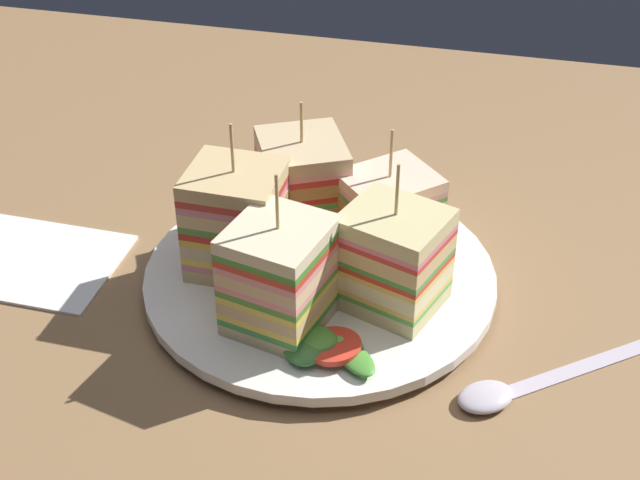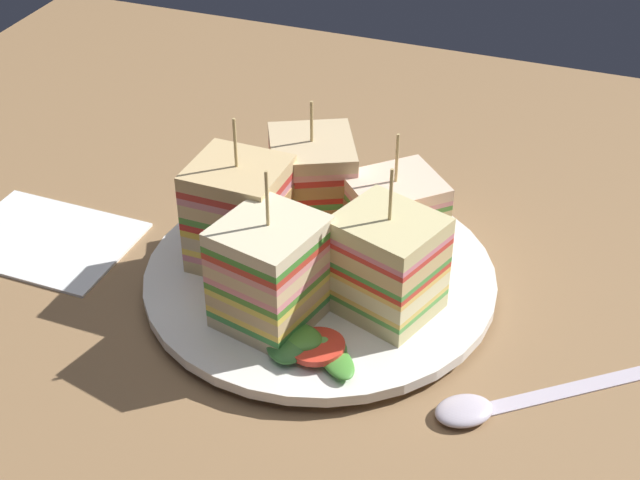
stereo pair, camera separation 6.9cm
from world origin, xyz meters
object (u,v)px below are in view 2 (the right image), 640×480
(sandwich_wedge_2, at_px, (393,217))
(spoon, at_px, (491,405))
(sandwich_wedge_1, at_px, (386,264))
(sandwich_wedge_3, at_px, (312,185))
(plate, at_px, (320,278))
(sandwich_wedge_0, at_px, (270,272))
(napkin, at_px, (46,239))
(sandwich_wedge_4, at_px, (240,214))

(sandwich_wedge_2, xyz_separation_m, spoon, (0.11, -0.13, -0.04))
(sandwich_wedge_1, height_order, sandwich_wedge_3, sandwich_wedge_1)
(plate, height_order, sandwich_wedge_0, sandwich_wedge_0)
(sandwich_wedge_0, height_order, napkin, sandwich_wedge_0)
(sandwich_wedge_0, relative_size, sandwich_wedge_1, 1.04)
(sandwich_wedge_2, xyz_separation_m, napkin, (-0.28, -0.07, -0.05))
(sandwich_wedge_4, height_order, spoon, sandwich_wedge_4)
(sandwich_wedge_0, xyz_separation_m, napkin, (-0.22, 0.04, -0.05))
(spoon, distance_m, napkin, 0.39)
(sandwich_wedge_3, height_order, spoon, sandwich_wedge_3)
(plate, distance_m, sandwich_wedge_4, 0.08)
(spoon, height_order, napkin, spoon)
(sandwich_wedge_1, height_order, sandwich_wedge_2, sandwich_wedge_1)
(sandwich_wedge_1, distance_m, sandwich_wedge_2, 0.07)
(sandwich_wedge_3, bearing_deg, spoon, 26.16)
(sandwich_wedge_1, xyz_separation_m, sandwich_wedge_3, (-0.09, 0.08, 0.00))
(sandwich_wedge_3, height_order, sandwich_wedge_4, sandwich_wedge_4)
(napkin, bearing_deg, spoon, -8.86)
(sandwich_wedge_4, bearing_deg, spoon, -18.45)
(sandwich_wedge_3, distance_m, sandwich_wedge_4, 0.07)
(sandwich_wedge_2, distance_m, napkin, 0.29)
(plate, height_order, spoon, plate)
(sandwich_wedge_0, xyz_separation_m, sandwich_wedge_1, (0.07, 0.04, -0.00))
(plate, xyz_separation_m, napkin, (-0.23, -0.02, -0.01))
(sandwich_wedge_3, bearing_deg, napkin, -95.65)
(sandwich_wedge_2, bearing_deg, spoon, 86.96)
(sandwich_wedge_1, bearing_deg, sandwich_wedge_3, -22.59)
(sandwich_wedge_0, height_order, sandwich_wedge_2, sandwich_wedge_0)
(sandwich_wedge_0, bearing_deg, sandwich_wedge_1, -48.21)
(spoon, xyz_separation_m, napkin, (-0.39, 0.06, -0.00))
(plate, xyz_separation_m, sandwich_wedge_0, (-0.01, -0.06, 0.05))
(plate, height_order, sandwich_wedge_2, sandwich_wedge_2)
(plate, relative_size, sandwich_wedge_3, 2.38)
(sandwich_wedge_2, height_order, napkin, sandwich_wedge_2)
(sandwich_wedge_4, bearing_deg, plate, 6.31)
(sandwich_wedge_4, height_order, napkin, sandwich_wedge_4)
(plate, xyz_separation_m, sandwich_wedge_3, (-0.03, 0.06, 0.05))
(sandwich_wedge_1, distance_m, spoon, 0.12)
(plate, distance_m, sandwich_wedge_2, 0.07)
(sandwich_wedge_1, relative_size, spoon, 0.84)
(sandwich_wedge_1, bearing_deg, spoon, 166.85)
(sandwich_wedge_2, bearing_deg, sandwich_wedge_3, -52.02)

